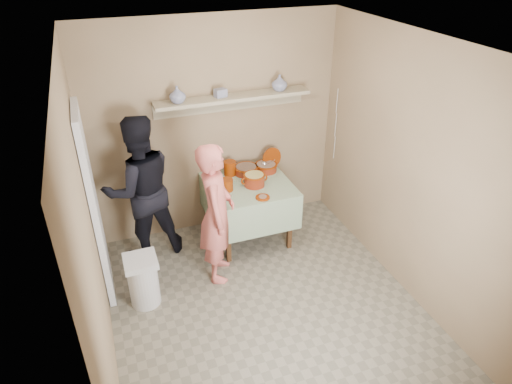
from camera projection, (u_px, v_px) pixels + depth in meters
name	position (u px, v px, depth m)	size (l,w,h in m)	color
ground	(268.00, 310.00, 4.62)	(3.50, 3.50, 0.00)	#756E5C
tile_panel	(94.00, 207.00, 4.45)	(0.06, 0.70, 2.00)	silver
plate_stack_a	(215.00, 172.00, 5.40)	(0.14, 0.14, 0.18)	#692306
plate_stack_b	(230.00, 168.00, 5.49)	(0.15, 0.15, 0.18)	#692306
bowl_stack	(227.00, 185.00, 5.17)	(0.14, 0.14, 0.14)	#692306
empty_bowl	(221.00, 182.00, 5.31)	(0.18, 0.18, 0.05)	#692306
propped_lid	(272.00, 158.00, 5.67)	(0.26, 0.26, 0.02)	#692306
vase_right	(279.00, 83.00, 5.25)	(0.18, 0.18, 0.19)	navy
vase_left	(177.00, 95.00, 4.88)	(0.18, 0.18, 0.18)	navy
ceramic_box	(220.00, 93.00, 5.07)	(0.13, 0.09, 0.09)	navy
person_cook	(217.00, 214.00, 4.73)	(0.57, 0.38, 1.57)	#CD6058
person_helper	(140.00, 189.00, 5.04)	(0.83, 0.65, 1.71)	black
room_shell	(270.00, 169.00, 3.81)	(3.04, 3.54, 2.62)	#907858
serving_table	(248.00, 192.00, 5.41)	(0.97, 0.97, 0.76)	#4C2D16
cazuela_meat_a	(246.00, 169.00, 5.53)	(0.30, 0.30, 0.10)	#64180A
cazuela_meat_b	(266.00, 167.00, 5.59)	(0.28, 0.28, 0.10)	#64180A
ladle	(265.00, 164.00, 5.55)	(0.08, 0.26, 0.19)	silver
cazuela_rice	(254.00, 179.00, 5.26)	(0.33, 0.25, 0.14)	#64180A
front_plate	(263.00, 197.00, 5.05)	(0.16, 0.16, 0.03)	#692306
wall_shelf	(233.00, 99.00, 5.18)	(1.80, 0.25, 0.21)	tan
trash_bin	(143.00, 281.00, 4.58)	(0.32, 0.32, 0.56)	silver
electrical_cord	(336.00, 125.00, 5.63)	(0.01, 0.05, 0.90)	silver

